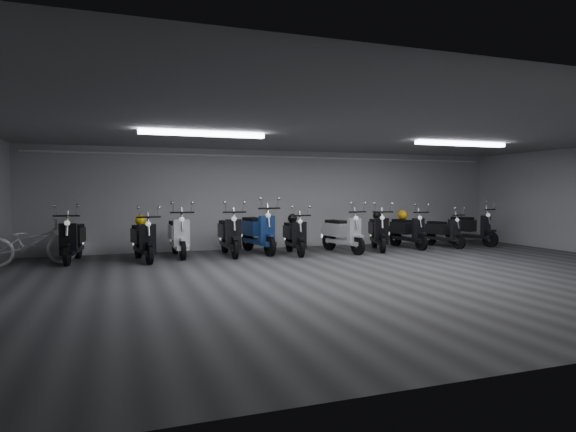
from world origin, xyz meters
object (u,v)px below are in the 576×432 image
object	(u,v)px
scooter_7	(378,226)
scooter_9	(444,227)
scooter_3	(230,228)
scooter_8	(408,226)
helmet_1	(141,220)
scooter_5	(295,230)
scooter_6	(343,227)
scooter_0	(72,233)
scooter_1	(143,233)
helmet_0	(292,218)
scooter_10	(471,223)
helmet_3	(377,215)
helmet_2	(403,215)
scooter_2	(179,229)
bicycle	(30,238)
scooter_4	(258,225)

from	to	relation	value
scooter_7	scooter_9	world-z (taller)	scooter_7
scooter_3	scooter_8	bearing A→B (deg)	-0.26
scooter_3	helmet_1	world-z (taller)	scooter_3
scooter_5	scooter_8	world-z (taller)	scooter_8
scooter_6	scooter_7	xyz separation A→B (m)	(1.13, 0.09, -0.01)
scooter_0	scooter_1	xyz separation A→B (m)	(1.55, -0.42, -0.02)
scooter_3	helmet_0	xyz separation A→B (m)	(1.67, -0.08, 0.22)
scooter_10	helmet_3	size ratio (longest dim) A/B	7.78
scooter_7	helmet_2	size ratio (longest dim) A/B	6.54
scooter_6	scooter_5	bearing A→B (deg)	166.31
scooter_8	helmet_1	world-z (taller)	scooter_8
scooter_9	helmet_1	world-z (taller)	scooter_9
scooter_0	scooter_1	bearing A→B (deg)	-8.59
scooter_3	scooter_6	bearing A→B (deg)	-5.60
scooter_2	bicycle	xyz separation A→B (m)	(-3.25, -0.28, -0.09)
scooter_10	scooter_5	bearing A→B (deg)	162.91
scooter_3	helmet_3	bearing A→B (deg)	0.78
scooter_8	bicycle	bearing A→B (deg)	174.96
scooter_3	scooter_7	xyz separation A→B (m)	(4.13, -0.26, -0.03)
scooter_3	helmet_1	distance (m)	2.16
scooter_7	bicycle	size ratio (longest dim) A/B	0.95
scooter_7	bicycle	world-z (taller)	scooter_7
scooter_2	helmet_2	bearing A→B (deg)	-2.27
scooter_2	helmet_3	bearing A→B (deg)	-3.90
helmet_0	helmet_2	bearing A→B (deg)	3.35
scooter_6	scooter_7	distance (m)	1.13
scooter_0	scooter_5	xyz separation A→B (m)	(5.30, -0.46, -0.04)
scooter_1	scooter_0	bearing A→B (deg)	155.46
scooter_3	bicycle	world-z (taller)	scooter_3
scooter_1	scooter_6	distance (m)	5.11
scooter_10	helmet_3	world-z (taller)	scooter_10
scooter_8	helmet_2	size ratio (longest dim) A/B	6.31
scooter_5	scooter_2	bearing A→B (deg)	174.99
helmet_2	helmet_3	world-z (taller)	helmet_2
scooter_0	helmet_3	distance (m)	7.88
scooter_10	scooter_9	bearing A→B (deg)	167.01
scooter_7	scooter_9	xyz separation A→B (m)	(2.19, 0.03, -0.08)
scooter_6	bicycle	xyz separation A→B (m)	(-7.50, 0.27, -0.07)
scooter_5	scooter_10	world-z (taller)	scooter_10
scooter_5	helmet_2	bearing A→B (deg)	12.31
scooter_8	scooter_9	size ratio (longest dim) A/B	1.10
scooter_9	helmet_2	bearing A→B (deg)	150.85
scooter_8	scooter_3	bearing A→B (deg)	173.89
scooter_5	helmet_3	distance (m)	2.61
scooter_3	scooter_9	world-z (taller)	scooter_3
scooter_1	scooter_2	world-z (taller)	scooter_2
scooter_6	scooter_10	world-z (taller)	scooter_6
scooter_6	scooter_1	bearing A→B (deg)	166.87
helmet_2	bicycle	bearing A→B (deg)	-178.78
scooter_4	helmet_1	distance (m)	2.99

